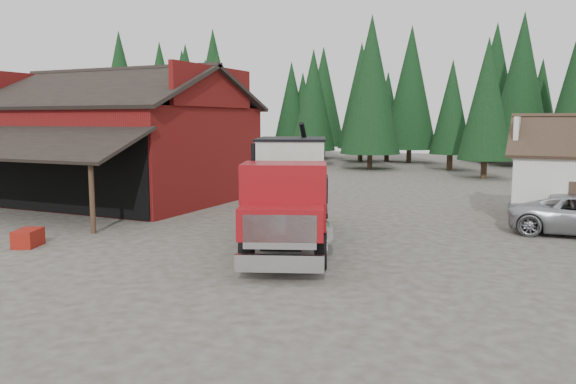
% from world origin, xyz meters
% --- Properties ---
extents(ground, '(120.00, 120.00, 0.00)m').
position_xyz_m(ground, '(0.00, 0.00, 0.00)').
color(ground, '#403B33').
rests_on(ground, ground).
extents(red_barn, '(12.80, 13.63, 7.18)m').
position_xyz_m(red_barn, '(-11.00, 9.90, 2.69)').
color(red_barn, maroon).
rests_on(red_barn, ground).
extents(conifer_backdrop, '(76.00, 16.00, 16.00)m').
position_xyz_m(conifer_backdrop, '(0.00, 42.00, 0.00)').
color(conifer_backdrop, black).
rests_on(conifer_backdrop, ground).
extents(near_pine_a, '(4.40, 4.40, 11.40)m').
position_xyz_m(near_pine_a, '(-22.00, 28.00, 6.39)').
color(near_pine_a, '#382619').
rests_on(near_pine_a, ground).
extents(near_pine_b, '(3.96, 3.96, 10.40)m').
position_xyz_m(near_pine_b, '(6.00, 30.00, 5.89)').
color(near_pine_b, '#382619').
rests_on(near_pine_b, ground).
extents(near_pine_d, '(5.28, 5.28, 13.40)m').
position_xyz_m(near_pine_d, '(-4.00, 34.00, 7.39)').
color(near_pine_d, '#382619').
rests_on(near_pine_d, ground).
extents(feed_truck, '(5.82, 9.77, 4.29)m').
position_xyz_m(feed_truck, '(2.15, 3.43, 2.01)').
color(feed_truck, black).
rests_on(feed_truck, ground).
extents(equip_box, '(1.07, 1.28, 0.60)m').
position_xyz_m(equip_box, '(-6.00, -0.58, 0.30)').
color(equip_box, maroon).
rests_on(equip_box, ground).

